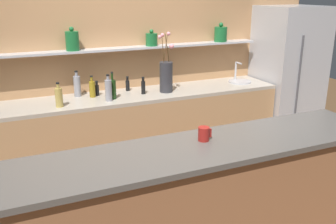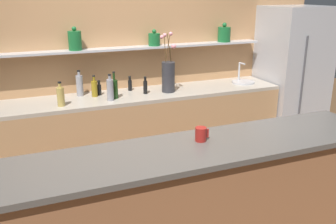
# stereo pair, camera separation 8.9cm
# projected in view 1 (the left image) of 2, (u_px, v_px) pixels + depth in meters

# --- Properties ---
(back_wall_unit) EXTENTS (5.20, 0.28, 2.60)m
(back_wall_unit) POSITION_uv_depth(u_px,v_px,m) (118.00, 56.00, 4.39)
(back_wall_unit) COLOR tan
(back_wall_unit) RESTS_ON ground_plane
(back_counter_unit) EXTENTS (3.76, 0.62, 0.92)m
(back_counter_unit) POSITION_uv_depth(u_px,v_px,m) (124.00, 134.00, 4.31)
(back_counter_unit) COLOR tan
(back_counter_unit) RESTS_ON ground_plane
(island_counter) EXTENTS (2.74, 0.61, 1.02)m
(island_counter) POSITION_uv_depth(u_px,v_px,m) (206.00, 209.00, 2.74)
(island_counter) COLOR #99603D
(island_counter) RESTS_ON ground_plane
(refrigerator) EXTENTS (0.77, 0.73, 1.85)m
(refrigerator) POSITION_uv_depth(u_px,v_px,m) (287.00, 77.00, 5.00)
(refrigerator) COLOR #B7B7BC
(refrigerator) RESTS_ON ground_plane
(flower_vase) EXTENTS (0.18, 0.16, 0.69)m
(flower_vase) POSITION_uv_depth(u_px,v_px,m) (166.00, 75.00, 4.26)
(flower_vase) COLOR #2D2D33
(flower_vase) RESTS_ON back_counter_unit
(sink_fixture) EXTENTS (0.28, 0.28, 0.25)m
(sink_fixture) POSITION_uv_depth(u_px,v_px,m) (239.00, 80.00, 4.76)
(sink_fixture) COLOR #B7B7BC
(sink_fixture) RESTS_ON back_counter_unit
(bottle_sauce_0) EXTENTS (0.05, 0.05, 0.17)m
(bottle_sauce_0) POSITION_uv_depth(u_px,v_px,m) (128.00, 85.00, 4.35)
(bottle_sauce_0) COLOR black
(bottle_sauce_0) RESTS_ON back_counter_unit
(bottle_sauce_1) EXTENTS (0.05, 0.05, 0.17)m
(bottle_sauce_1) POSITION_uv_depth(u_px,v_px,m) (97.00, 89.00, 4.15)
(bottle_sauce_1) COLOR black
(bottle_sauce_1) RESTS_ON back_counter_unit
(bottle_oil_2) EXTENTS (0.07, 0.07, 0.24)m
(bottle_oil_2) POSITION_uv_depth(u_px,v_px,m) (92.00, 89.00, 4.08)
(bottle_oil_2) COLOR olive
(bottle_oil_2) RESTS_ON back_counter_unit
(bottle_wine_3) EXTENTS (0.07, 0.07, 0.29)m
(bottle_wine_3) POSITION_uv_depth(u_px,v_px,m) (113.00, 89.00, 4.01)
(bottle_wine_3) COLOR #193814
(bottle_wine_3) RESTS_ON back_counter_unit
(bottle_spirit_4) EXTENTS (0.08, 0.08, 0.29)m
(bottle_spirit_4) POSITION_uv_depth(u_px,v_px,m) (77.00, 86.00, 4.11)
(bottle_spirit_4) COLOR gray
(bottle_spirit_4) RESTS_ON back_counter_unit
(bottle_spirit_5) EXTENTS (0.07, 0.07, 0.25)m
(bottle_spirit_5) POSITION_uv_depth(u_px,v_px,m) (59.00, 97.00, 3.74)
(bottle_spirit_5) COLOR tan
(bottle_spirit_5) RESTS_ON back_counter_unit
(bottle_spirit_6) EXTENTS (0.07, 0.07, 0.28)m
(bottle_spirit_6) POSITION_uv_depth(u_px,v_px,m) (108.00, 90.00, 3.93)
(bottle_spirit_6) COLOR gray
(bottle_spirit_6) RESTS_ON back_counter_unit
(bottle_sauce_7) EXTENTS (0.05, 0.05, 0.20)m
(bottle_sauce_7) POSITION_uv_depth(u_px,v_px,m) (143.00, 87.00, 4.21)
(bottle_sauce_7) COLOR black
(bottle_sauce_7) RESTS_ON back_counter_unit
(coffee_mug) EXTENTS (0.10, 0.08, 0.10)m
(coffee_mug) POSITION_uv_depth(u_px,v_px,m) (204.00, 134.00, 2.65)
(coffee_mug) COLOR maroon
(coffee_mug) RESTS_ON island_counter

